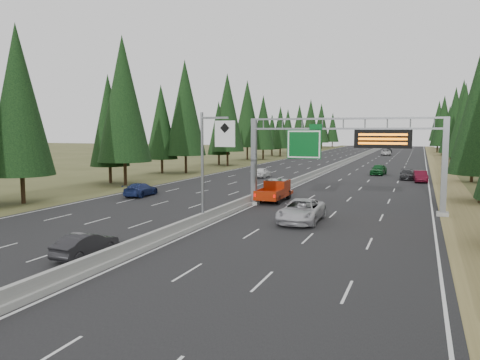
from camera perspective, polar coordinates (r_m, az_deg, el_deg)
road at (r=86.31m, az=11.48°, el=1.43°), size 32.00×260.00×0.08m
shoulder_right at (r=85.17m, az=23.37°, el=0.99°), size 3.60×260.00×0.06m
shoulder_left at (r=90.99m, az=0.36°, el=1.78°), size 3.60×260.00×0.06m
median_barrier at (r=86.28m, az=11.49°, el=1.68°), size 0.70×260.00×0.85m
sign_gantry at (r=40.12m, az=13.30°, el=3.70°), size 16.75×0.98×7.80m
hov_sign_pole at (r=32.92m, az=-3.73°, el=2.42°), size 2.80×0.50×8.00m
tree_row_left at (r=81.22m, az=-5.49°, el=7.79°), size 10.99×236.88×18.54m
silver_minivan at (r=34.84m, az=7.49°, el=-3.74°), size 2.85×6.02×1.66m
red_pickup at (r=45.18m, az=4.39°, el=-1.13°), size 2.16×6.04×1.97m
car_ahead_green at (r=74.41m, az=16.54°, el=1.25°), size 2.42×5.00×1.65m
car_ahead_dkred at (r=65.62m, az=21.14°, el=0.42°), size 1.95×4.65×1.49m
car_ahead_dkgrey at (r=68.69m, az=19.66°, el=0.63°), size 1.98×4.57×1.31m
car_ahead_white at (r=133.76m, az=17.38°, el=3.23°), size 2.93×5.77×1.56m
car_ahead_far at (r=150.85m, az=17.71°, el=3.48°), size 1.81×4.29×1.45m
car_onc_near at (r=26.52m, az=-18.29°, el=-7.50°), size 1.60×4.02×1.30m
car_onc_blue at (r=49.16m, az=-12.01°, el=-1.14°), size 2.25×4.85×1.37m
car_onc_white at (r=67.27m, az=2.73°, el=0.92°), size 1.71×4.24×1.44m
car_onc_far at (r=115.79m, az=6.68°, el=3.08°), size 2.84×5.93×1.63m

